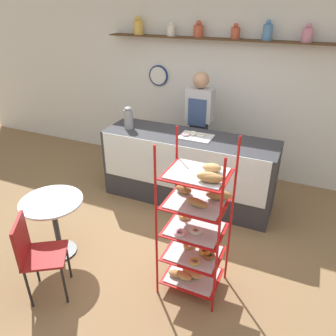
# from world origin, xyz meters

# --- Properties ---
(ground_plane) EXTENTS (14.00, 14.00, 0.00)m
(ground_plane) POSITION_xyz_m (0.00, 0.00, 0.00)
(ground_plane) COLOR olive
(back_wall) EXTENTS (10.00, 0.30, 2.70)m
(back_wall) POSITION_xyz_m (-0.00, 2.22, 1.37)
(back_wall) COLOR white
(back_wall) RESTS_ON ground_plane
(display_counter) EXTENTS (2.35, 0.70, 0.98)m
(display_counter) POSITION_xyz_m (0.00, 1.06, 0.49)
(display_counter) COLOR #333338
(display_counter) RESTS_ON ground_plane
(pastry_rack) EXTENTS (0.59, 0.48, 1.60)m
(pastry_rack) POSITION_xyz_m (0.64, -0.44, 0.75)
(pastry_rack) COLOR #B71414
(pastry_rack) RESTS_ON ground_plane
(person_worker) EXTENTS (0.38, 0.24, 1.71)m
(person_worker) POSITION_xyz_m (-0.06, 1.65, 0.95)
(person_worker) COLOR #282833
(person_worker) RESTS_ON ground_plane
(cafe_table) EXTENTS (0.66, 0.66, 0.70)m
(cafe_table) POSITION_xyz_m (-0.93, -0.59, 0.53)
(cafe_table) COLOR #262628
(cafe_table) RESTS_ON ground_plane
(cafe_chair) EXTENTS (0.53, 0.53, 0.88)m
(cafe_chair) POSITION_xyz_m (-0.69, -1.12, 0.54)
(cafe_chair) COLOR black
(cafe_chair) RESTS_ON ground_plane
(coffee_carafe) EXTENTS (0.13, 0.13, 0.31)m
(coffee_carafe) POSITION_xyz_m (-0.88, 1.00, 1.13)
(coffee_carafe) COLOR gray
(coffee_carafe) RESTS_ON display_counter
(donut_tray_counter) EXTENTS (0.43, 0.32, 0.05)m
(donut_tray_counter) POSITION_xyz_m (0.06, 1.08, 1.00)
(donut_tray_counter) COLOR silver
(donut_tray_counter) RESTS_ON display_counter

